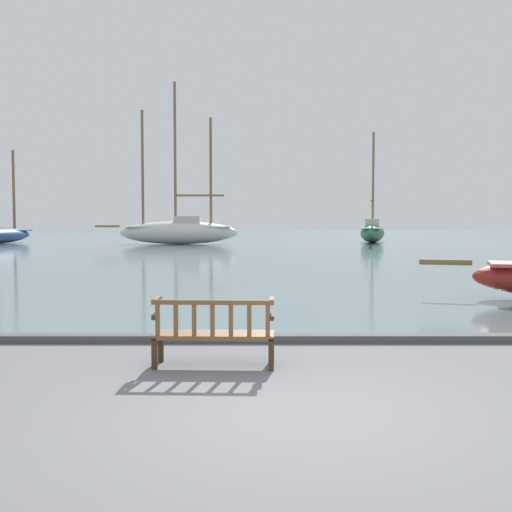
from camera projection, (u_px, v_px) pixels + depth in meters
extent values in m
plane|color=slate|center=(299.00, 417.00, 6.41)|extent=(160.00, 160.00, 0.00)
cube|color=slate|center=(264.00, 242.00, 50.32)|extent=(100.00, 80.00, 0.08)
cube|color=#4C4C50|center=(284.00, 338.00, 10.25)|extent=(40.00, 0.30, 0.12)
cube|color=#3D2A19|center=(164.00, 347.00, 8.85)|extent=(0.07, 0.07, 0.42)
cube|color=#3D2A19|center=(275.00, 348.00, 8.79)|extent=(0.07, 0.07, 0.42)
cube|color=#3D2A19|center=(158.00, 354.00, 8.40)|extent=(0.07, 0.07, 0.42)
cube|color=#3D2A19|center=(274.00, 355.00, 8.34)|extent=(0.07, 0.07, 0.42)
cube|color=brown|center=(217.00, 335.00, 8.58)|extent=(1.62, 0.58, 0.06)
cube|color=brown|center=(215.00, 302.00, 8.33)|extent=(1.60, 0.11, 0.06)
cube|color=brown|center=(161.00, 320.00, 8.38)|extent=(0.06, 0.04, 0.41)
cube|color=brown|center=(179.00, 320.00, 8.37)|extent=(0.06, 0.04, 0.41)
cube|color=brown|center=(197.00, 320.00, 8.36)|extent=(0.06, 0.04, 0.41)
cube|color=brown|center=(216.00, 320.00, 8.35)|extent=(0.06, 0.04, 0.41)
cube|color=brown|center=(234.00, 320.00, 8.34)|extent=(0.06, 0.04, 0.41)
cube|color=brown|center=(252.00, 321.00, 8.33)|extent=(0.06, 0.04, 0.41)
cube|color=brown|center=(271.00, 321.00, 8.32)|extent=(0.06, 0.04, 0.41)
cube|color=#3D2A19|center=(159.00, 316.00, 8.51)|extent=(0.07, 0.30, 0.06)
cube|color=brown|center=(160.00, 299.00, 8.58)|extent=(0.08, 0.47, 0.04)
cube|color=#3D2A19|center=(275.00, 317.00, 8.44)|extent=(0.07, 0.30, 0.06)
cube|color=brown|center=(275.00, 300.00, 8.52)|extent=(0.08, 0.47, 0.04)
cylinder|color=brown|center=(449.00, 262.00, 15.10)|extent=(1.19, 0.45, 0.14)
cylinder|color=brown|center=(17.00, 190.00, 47.40)|extent=(0.20, 0.20, 5.87)
ellipsoid|color=#2D6647|center=(376.00, 233.00, 48.07)|extent=(3.28, 7.65, 1.39)
cube|color=#5B9375|center=(376.00, 228.00, 48.05)|extent=(2.67, 6.68, 0.08)
cube|color=beige|center=(375.00, 223.00, 47.48)|extent=(1.33, 2.02, 0.65)
cylinder|color=brown|center=(376.00, 180.00, 48.01)|extent=(0.17, 0.17, 7.13)
cylinder|color=brown|center=(375.00, 201.00, 46.81)|extent=(0.70, 2.63, 0.14)
ellipsoid|color=silver|center=(182.00, 233.00, 44.78)|extent=(8.24, 1.88, 1.59)
cube|color=white|center=(182.00, 226.00, 44.75)|extent=(7.25, 1.41, 0.08)
cube|color=beige|center=(190.00, 221.00, 44.73)|extent=(1.79, 1.03, 0.69)
cylinder|color=brown|center=(178.00, 154.00, 44.45)|extent=(0.19, 0.19, 9.93)
cylinder|color=brown|center=(203.00, 195.00, 44.61)|extent=(3.38, 0.15, 0.15)
cylinder|color=brown|center=(146.00, 168.00, 44.52)|extent=(0.19, 0.19, 8.02)
cylinder|color=brown|center=(214.00, 172.00, 44.51)|extent=(0.19, 0.19, 7.49)
cylinder|color=brown|center=(111.00, 226.00, 44.78)|extent=(1.71, 0.15, 0.15)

